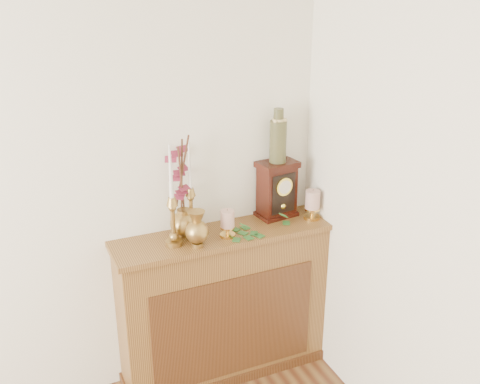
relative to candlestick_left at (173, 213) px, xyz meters
name	(u,v)px	position (x,y,z in m)	size (l,w,h in m)	color
console_shelf	(224,308)	(0.29, 0.03, -0.67)	(1.24, 0.34, 0.93)	olive
candlestick_left	(173,213)	(0.00, 0.00, 0.00)	(0.09, 0.09, 0.55)	#AA8A44
candlestick_center	(191,203)	(0.14, 0.11, -0.01)	(0.09, 0.09, 0.52)	#AA8A44
bud_vase	(197,229)	(0.11, -0.07, -0.08)	(0.12, 0.12, 0.20)	#AA8A44
ginger_jar	(180,189)	(0.08, 0.12, 0.08)	(0.24, 0.25, 0.58)	#AA8A44
pillar_candle_left	(227,222)	(0.29, -0.03, -0.09)	(0.08, 0.08, 0.16)	#E1AE4F
pillar_candle_right	(312,203)	(0.83, -0.01, -0.08)	(0.09, 0.09, 0.18)	#E1AE4F
ivy_garland	(253,229)	(0.45, -0.03, -0.16)	(0.41, 0.20, 0.08)	#285F24
mantel_clock	(277,190)	(0.66, 0.11, -0.02)	(0.24, 0.18, 0.33)	#37120B
ceramic_vase	(278,138)	(0.66, 0.11, 0.29)	(0.09, 0.09, 0.31)	#172E23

